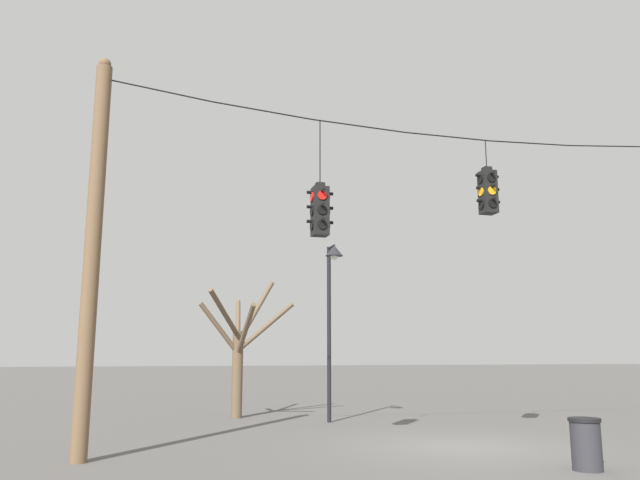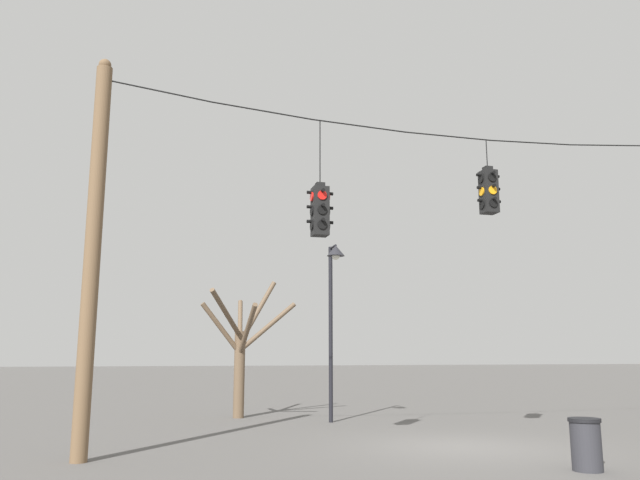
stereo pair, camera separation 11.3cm
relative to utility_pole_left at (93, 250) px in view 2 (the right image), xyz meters
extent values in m
plane|color=#565451|center=(7.66, -0.05, -3.93)|extent=(200.00, 200.00, 0.00)
cylinder|color=brown|center=(0.00, 0.00, -0.08)|extent=(0.31, 0.31, 7.69)
sphere|color=brown|center=(0.00, 0.00, 3.83)|extent=(0.25, 0.25, 0.25)
cylinder|color=black|center=(1.09, 0.00, 3.39)|extent=(2.19, 0.03, 0.28)
cylinder|color=black|center=(3.28, 0.00, 3.18)|extent=(2.19, 0.03, 0.20)
cylinder|color=black|center=(5.47, 0.00, 3.05)|extent=(2.19, 0.03, 0.11)
cylinder|color=black|center=(7.66, 0.00, 3.01)|extent=(2.19, 0.03, 0.03)
cylinder|color=black|center=(9.85, 0.00, 3.05)|extent=(2.19, 0.03, 0.11)
cylinder|color=black|center=(12.04, 0.00, 3.18)|extent=(2.19, 0.03, 0.20)
cube|color=black|center=(4.55, 0.00, 1.03)|extent=(0.34, 0.34, 1.06)
cube|color=black|center=(4.55, 0.00, 1.61)|extent=(0.19, 0.19, 0.10)
cylinder|color=black|center=(4.55, 0.00, 2.37)|extent=(0.02, 0.02, 1.43)
cylinder|color=red|center=(4.55, -0.18, 1.35)|extent=(0.20, 0.03, 0.20)
cylinder|color=black|center=(4.55, -0.23, 1.44)|extent=(0.07, 0.12, 0.07)
cylinder|color=black|center=(4.55, -0.18, 1.03)|extent=(0.20, 0.03, 0.20)
cylinder|color=black|center=(4.55, -0.23, 1.12)|extent=(0.07, 0.12, 0.07)
cylinder|color=black|center=(4.55, -0.18, 0.71)|extent=(0.20, 0.03, 0.20)
cylinder|color=black|center=(4.55, -0.23, 0.80)|extent=(0.07, 0.12, 0.07)
cylinder|color=red|center=(4.55, 0.18, 1.35)|extent=(0.20, 0.03, 0.20)
cylinder|color=black|center=(4.55, 0.23, 1.44)|extent=(0.07, 0.12, 0.07)
cylinder|color=black|center=(4.55, 0.18, 1.03)|extent=(0.20, 0.03, 0.20)
cylinder|color=black|center=(4.55, 0.23, 1.12)|extent=(0.07, 0.12, 0.07)
cylinder|color=black|center=(4.55, 0.18, 0.71)|extent=(0.20, 0.03, 0.20)
cylinder|color=black|center=(4.55, 0.23, 0.80)|extent=(0.07, 0.12, 0.07)
cylinder|color=red|center=(4.36, 0.00, 1.35)|extent=(0.03, 0.20, 0.20)
cylinder|color=black|center=(4.32, 0.00, 1.44)|extent=(0.12, 0.07, 0.07)
cylinder|color=black|center=(4.36, 0.00, 1.03)|extent=(0.03, 0.20, 0.20)
cylinder|color=black|center=(4.32, 0.00, 1.12)|extent=(0.12, 0.07, 0.07)
cylinder|color=black|center=(4.36, 0.00, 0.71)|extent=(0.03, 0.20, 0.20)
cylinder|color=black|center=(4.32, 0.00, 0.80)|extent=(0.12, 0.07, 0.07)
cylinder|color=red|center=(4.73, 0.00, 1.35)|extent=(0.03, 0.20, 0.20)
cylinder|color=black|center=(4.78, 0.00, 1.44)|extent=(0.12, 0.07, 0.07)
cylinder|color=black|center=(4.73, 0.00, 1.03)|extent=(0.03, 0.20, 0.20)
cylinder|color=black|center=(4.78, 0.00, 1.12)|extent=(0.12, 0.07, 0.07)
cylinder|color=black|center=(4.73, 0.00, 0.71)|extent=(0.03, 0.20, 0.20)
cylinder|color=black|center=(4.78, 0.00, 0.80)|extent=(0.12, 0.07, 0.07)
cube|color=black|center=(8.62, 0.00, 1.74)|extent=(0.34, 0.34, 1.02)
cube|color=black|center=(8.62, 0.00, 2.30)|extent=(0.19, 0.19, 0.10)
cylinder|color=black|center=(8.62, 0.00, 2.68)|extent=(0.02, 0.02, 0.66)
cylinder|color=black|center=(8.62, -0.18, 2.04)|extent=(0.20, 0.03, 0.20)
cylinder|color=black|center=(8.62, -0.23, 2.13)|extent=(0.07, 0.12, 0.07)
cylinder|color=orange|center=(8.62, -0.18, 1.74)|extent=(0.20, 0.03, 0.20)
cylinder|color=black|center=(8.62, -0.23, 1.83)|extent=(0.07, 0.12, 0.07)
cylinder|color=black|center=(8.62, -0.18, 1.43)|extent=(0.20, 0.03, 0.20)
cylinder|color=black|center=(8.62, -0.23, 1.52)|extent=(0.07, 0.12, 0.07)
cylinder|color=black|center=(8.62, 0.18, 2.04)|extent=(0.20, 0.03, 0.20)
cylinder|color=black|center=(8.62, 0.23, 2.13)|extent=(0.07, 0.12, 0.07)
cylinder|color=orange|center=(8.62, 0.18, 1.74)|extent=(0.20, 0.03, 0.20)
cylinder|color=black|center=(8.62, 0.23, 1.83)|extent=(0.07, 0.12, 0.07)
cylinder|color=black|center=(8.62, 0.18, 1.43)|extent=(0.20, 0.03, 0.20)
cylinder|color=black|center=(8.62, 0.23, 1.52)|extent=(0.07, 0.12, 0.07)
cylinder|color=black|center=(8.43, 0.00, 2.04)|extent=(0.03, 0.20, 0.20)
cylinder|color=black|center=(8.39, 0.00, 2.13)|extent=(0.12, 0.07, 0.07)
cylinder|color=orange|center=(8.43, 0.00, 1.74)|extent=(0.03, 0.20, 0.20)
cylinder|color=black|center=(8.39, 0.00, 1.83)|extent=(0.12, 0.07, 0.07)
cylinder|color=black|center=(8.43, 0.00, 1.43)|extent=(0.03, 0.20, 0.20)
cylinder|color=black|center=(8.39, 0.00, 1.52)|extent=(0.12, 0.07, 0.07)
cylinder|color=black|center=(8.80, 0.00, 2.04)|extent=(0.03, 0.20, 0.20)
cylinder|color=black|center=(8.85, 0.00, 2.13)|extent=(0.12, 0.07, 0.07)
cylinder|color=orange|center=(8.80, 0.00, 1.74)|extent=(0.03, 0.20, 0.20)
cylinder|color=black|center=(8.85, 0.00, 1.83)|extent=(0.12, 0.07, 0.07)
cylinder|color=black|center=(8.80, 0.00, 1.43)|extent=(0.03, 0.20, 0.20)
cylinder|color=black|center=(8.85, 0.00, 1.52)|extent=(0.12, 0.07, 0.07)
cylinder|color=black|center=(6.31, 5.40, -1.34)|extent=(0.12, 0.12, 5.16)
cylinder|color=black|center=(6.31, 5.11, 1.19)|extent=(0.07, 0.58, 0.07)
cone|color=#232328|center=(6.31, 4.82, 1.03)|extent=(0.52, 0.52, 0.31)
sphere|color=silver|center=(6.31, 4.82, 0.87)|extent=(0.24, 0.24, 0.24)
cylinder|color=brown|center=(3.88, 7.38, -2.60)|extent=(0.34, 0.34, 2.66)
cylinder|color=brown|center=(3.96, 8.04, -1.01)|extent=(0.32, 1.46, 1.71)
cylinder|color=brown|center=(3.97, 6.47, -1.26)|extent=(0.34, 1.93, 1.55)
cylinder|color=brown|center=(4.46, 7.61, -0.62)|extent=(1.34, 0.65, 2.07)
cylinder|color=brown|center=(4.77, 7.44, -1.11)|extent=(1.89, 0.28, 1.63)
cylinder|color=brown|center=(3.26, 7.19, -1.19)|extent=(1.40, 0.56, 1.61)
cylinder|color=brown|center=(3.35, 6.63, -0.77)|extent=(1.24, 1.67, 1.43)
cylinder|color=#2D2D33|center=(8.40, -3.10, -3.52)|extent=(0.50, 0.50, 0.80)
cylinder|color=black|center=(8.40, -3.10, -3.09)|extent=(0.54, 0.54, 0.06)
camera|label=1|loc=(1.10, -12.57, -2.00)|focal=35.00mm
camera|label=2|loc=(1.21, -12.60, -2.00)|focal=35.00mm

